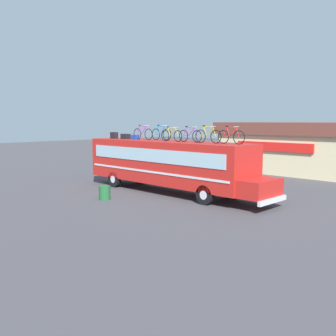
# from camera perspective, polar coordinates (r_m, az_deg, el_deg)

# --- Properties ---
(ground_plane) EXTENTS (120.00, 120.00, 0.00)m
(ground_plane) POSITION_cam_1_polar(r_m,az_deg,el_deg) (23.73, -0.31, -3.56)
(ground_plane) COLOR #423F44
(bus) EXTENTS (13.29, 2.64, 3.14)m
(bus) POSITION_cam_1_polar(r_m,az_deg,el_deg) (23.31, 0.08, 0.79)
(bus) COLOR red
(bus) RESTS_ON ground
(luggage_bag_1) EXTENTS (0.47, 0.34, 0.44)m
(luggage_bag_1) POSITION_cam_1_polar(r_m,az_deg,el_deg) (26.80, -7.98, 4.81)
(luggage_bag_1) COLOR black
(luggage_bag_1) RESTS_ON bus
(luggage_bag_2) EXTENTS (0.60, 0.40, 0.34)m
(luggage_bag_2) POSITION_cam_1_polar(r_m,az_deg,el_deg) (26.11, -6.32, 4.68)
(luggage_bag_2) COLOR black
(luggage_bag_2) RESTS_ON bus
(luggage_bag_3) EXTENTS (0.46, 0.33, 0.29)m
(luggage_bag_3) POSITION_cam_1_polar(r_m,az_deg,el_deg) (25.44, -4.90, 4.58)
(luggage_bag_3) COLOR #193899
(luggage_bag_3) RESTS_ON bus
(rooftop_bicycle_1) EXTENTS (1.80, 0.44, 0.96)m
(rooftop_bicycle_1) POSITION_cam_1_polar(r_m,az_deg,el_deg) (24.88, -3.76, 5.11)
(rooftop_bicycle_1) COLOR black
(rooftop_bicycle_1) RESTS_ON bus
(rooftop_bicycle_2) EXTENTS (1.71, 0.44, 0.97)m
(rooftop_bicycle_2) POSITION_cam_1_polar(r_m,az_deg,el_deg) (24.13, -1.00, 5.08)
(rooftop_bicycle_2) COLOR black
(rooftop_bicycle_2) RESTS_ON bus
(rooftop_bicycle_3) EXTENTS (1.71, 0.44, 0.88)m
(rooftop_bicycle_3) POSITION_cam_1_polar(r_m,az_deg,el_deg) (22.80, 0.50, 4.89)
(rooftop_bicycle_3) COLOR black
(rooftop_bicycle_3) RESTS_ON bus
(rooftop_bicycle_4) EXTENTS (1.71, 0.44, 0.91)m
(rooftop_bicycle_4) POSITION_cam_1_polar(r_m,az_deg,el_deg) (22.11, 3.29, 4.84)
(rooftop_bicycle_4) COLOR black
(rooftop_bicycle_4) RESTS_ON bus
(rooftop_bicycle_5) EXTENTS (1.80, 0.44, 0.97)m
(rooftop_bicycle_5) POSITION_cam_1_polar(r_m,az_deg,el_deg) (21.09, 5.95, 4.77)
(rooftop_bicycle_5) COLOR black
(rooftop_bicycle_5) RESTS_ON bus
(rooftop_bicycle_6) EXTENTS (1.72, 0.44, 0.96)m
(rooftop_bicycle_6) POSITION_cam_1_polar(r_m,az_deg,el_deg) (20.47, 9.31, 4.64)
(rooftop_bicycle_6) COLOR black
(rooftop_bicycle_6) RESTS_ON bus
(roadside_building) EXTENTS (11.92, 6.84, 4.22)m
(roadside_building) POSITION_cam_1_polar(r_m,az_deg,el_deg) (34.58, 17.99, 3.04)
(roadside_building) COLOR beige
(roadside_building) RESTS_ON ground
(trash_bin) EXTENTS (0.64, 0.64, 0.77)m
(trash_bin) POSITION_cam_1_polar(r_m,az_deg,el_deg) (21.68, -9.37, -3.63)
(trash_bin) COLOR #1E592D
(trash_bin) RESTS_ON ground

